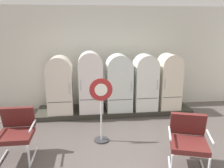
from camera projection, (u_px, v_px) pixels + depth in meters
The scene contains 10 objects.
back_wall at pixel (112, 58), 6.74m from camera, with size 11.76×0.12×2.99m.
display_plinth at pixel (115, 110), 6.49m from camera, with size 4.35×0.95×0.13m, color #302E27.
refrigerator_0 at pixel (60, 83), 5.99m from camera, with size 0.66×0.67×1.54m.
refrigerator_1 at pixel (90, 80), 6.07m from camera, with size 0.64×0.68×1.64m.
refrigerator_2 at pixel (119, 81), 6.17m from camera, with size 0.69×0.66×1.56m.
refrigerator_3 at pixel (145, 81), 6.23m from camera, with size 0.62×0.61×1.55m.
refrigerator_4 at pixel (169, 80), 6.33m from camera, with size 0.58×0.64×1.55m.
armchair_left at pixel (16, 130), 4.16m from camera, with size 0.68×0.68×0.95m.
armchair_right at pixel (188, 139), 3.85m from camera, with size 0.80×0.83×0.95m.
sign_stand at pixel (101, 111), 4.70m from camera, with size 0.48×0.32×1.40m.
Camera 1 is at (-0.82, -3.02, 2.42)m, focal length 35.93 mm.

